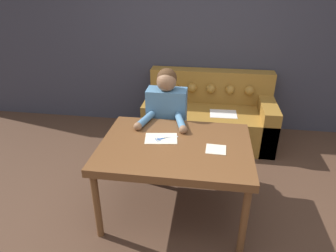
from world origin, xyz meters
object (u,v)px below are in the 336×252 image
object	(u,v)px
dining_table	(175,151)
person	(167,122)
couch	(209,117)
scissors	(162,139)

from	to	relation	value
dining_table	person	xyz separation A→B (m)	(-0.17, 0.63, -0.04)
couch	scissors	distance (m)	1.55
scissors	dining_table	bearing A→B (deg)	-31.76
dining_table	person	distance (m)	0.66
couch	person	bearing A→B (deg)	-117.35
dining_table	couch	distance (m)	1.58
person	scissors	world-z (taller)	person
couch	person	world-z (taller)	person
couch	scissors	size ratio (longest dim) A/B	8.21
couch	person	xyz separation A→B (m)	(-0.46, -0.88, 0.31)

